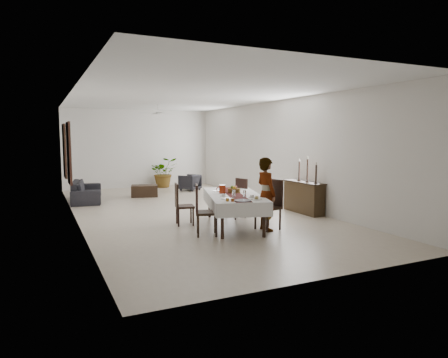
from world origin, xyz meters
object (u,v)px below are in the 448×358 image
(sideboard_body, at_px, (304,198))
(sofa, at_px, (87,191))
(dining_table_top, at_px, (234,196))
(red_pitcher, at_px, (222,189))
(woman, at_px, (266,194))

(sideboard_body, relative_size, sofa, 0.62)
(dining_table_top, xyz_separation_m, sofa, (-2.69, 5.36, -0.39))
(red_pitcher, distance_m, sideboard_body, 2.76)
(dining_table_top, height_order, red_pitcher, red_pitcher)
(woman, bearing_deg, sofa, 26.47)
(sofa, bearing_deg, woman, -144.27)
(dining_table_top, relative_size, sideboard_body, 1.72)
(red_pitcher, xyz_separation_m, sofa, (-2.50, 5.15, -0.53))
(dining_table_top, relative_size, woman, 1.46)
(red_pitcher, xyz_separation_m, woman, (0.66, -0.90, -0.04))
(dining_table_top, bearing_deg, woman, -39.80)
(red_pitcher, bearing_deg, sofa, 115.89)
(dining_table_top, distance_m, sofa, 6.01)
(dining_table_top, xyz_separation_m, woman, (0.46, -0.69, 0.09))
(woman, relative_size, sideboard_body, 1.17)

